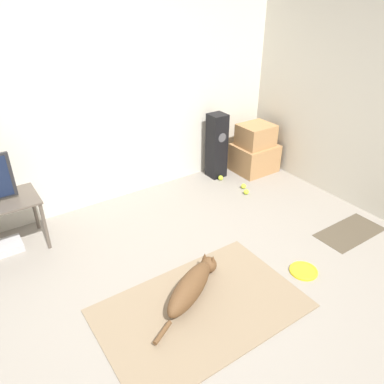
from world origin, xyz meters
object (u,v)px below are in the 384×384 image
(tennis_ball_by_boxes, at_px, (221,178))
(game_console, at_px, (4,248))
(floor_speaker, at_px, (217,146))
(tennis_ball_loose_on_carpet, at_px, (246,192))
(tennis_ball_near_speaker, at_px, (244,186))
(cardboard_box_lower, at_px, (254,158))
(cardboard_box_upper, at_px, (256,135))
(frisbee, at_px, (304,271))
(dog, at_px, (192,286))

(tennis_ball_by_boxes, xyz_separation_m, game_console, (-2.73, 0.01, 0.01))
(floor_speaker, height_order, tennis_ball_loose_on_carpet, floor_speaker)
(tennis_ball_near_speaker, relative_size, tennis_ball_loose_on_carpet, 1.00)
(floor_speaker, height_order, game_console, floor_speaker)
(cardboard_box_lower, distance_m, tennis_ball_loose_on_carpet, 0.74)
(cardboard_box_upper, relative_size, floor_speaker, 0.51)
(tennis_ball_by_boxes, bearing_deg, cardboard_box_lower, -1.83)
(tennis_ball_loose_on_carpet, bearing_deg, tennis_ball_near_speaker, 61.84)
(floor_speaker, height_order, tennis_ball_by_boxes, floor_speaker)
(tennis_ball_by_boxes, bearing_deg, floor_speaker, 78.34)
(tennis_ball_near_speaker, bearing_deg, tennis_ball_loose_on_carpet, -118.16)
(frisbee, relative_size, tennis_ball_loose_on_carpet, 3.95)
(tennis_ball_near_speaker, bearing_deg, frisbee, -111.17)
(game_console, bearing_deg, cardboard_box_upper, -0.56)
(dog, distance_m, tennis_ball_loose_on_carpet, 1.89)
(cardboard_box_lower, bearing_deg, tennis_ball_loose_on_carpet, -139.28)
(dog, relative_size, tennis_ball_by_boxes, 13.66)
(cardboard_box_upper, distance_m, tennis_ball_by_boxes, 0.75)
(dog, height_order, tennis_ball_near_speaker, dog)
(dog, relative_size, cardboard_box_upper, 2.02)
(dog, distance_m, game_console, 1.98)
(frisbee, distance_m, tennis_ball_loose_on_carpet, 1.49)
(dog, bearing_deg, floor_speaker, 47.68)
(dog, height_order, floor_speaker, floor_speaker)
(dog, height_order, cardboard_box_lower, cardboard_box_lower)
(frisbee, height_order, cardboard_box_upper, cardboard_box_upper)
(dog, height_order, frisbee, dog)
(floor_speaker, bearing_deg, tennis_ball_loose_on_carpet, -90.13)
(tennis_ball_by_boxes, bearing_deg, game_console, 179.82)
(cardboard_box_upper, xyz_separation_m, game_console, (-3.30, 0.03, -0.49))
(frisbee, bearing_deg, cardboard_box_lower, 60.25)
(tennis_ball_loose_on_carpet, relative_size, game_console, 0.19)
(floor_speaker, height_order, tennis_ball_near_speaker, floor_speaker)
(frisbee, height_order, tennis_ball_near_speaker, tennis_ball_near_speaker)
(tennis_ball_loose_on_carpet, height_order, game_console, game_console)
(cardboard_box_lower, xyz_separation_m, tennis_ball_by_boxes, (-0.58, 0.02, -0.16))
(tennis_ball_near_speaker, distance_m, tennis_ball_loose_on_carpet, 0.15)
(cardboard_box_upper, bearing_deg, game_console, 179.44)
(dog, xyz_separation_m, game_console, (-1.21, 1.57, -0.08))
(frisbee, distance_m, tennis_ball_by_boxes, 1.95)
(tennis_ball_by_boxes, distance_m, tennis_ball_loose_on_carpet, 0.49)
(frisbee, relative_size, tennis_ball_near_speaker, 3.95)
(floor_speaker, xyz_separation_m, game_console, (-2.77, -0.14, -0.40))
(cardboard_box_lower, distance_m, cardboard_box_upper, 0.34)
(cardboard_box_upper, relative_size, tennis_ball_loose_on_carpet, 6.77)
(cardboard_box_lower, bearing_deg, frisbee, -119.75)
(floor_speaker, xyz_separation_m, tennis_ball_by_boxes, (-0.03, -0.15, -0.40))
(dog, xyz_separation_m, tennis_ball_loose_on_carpet, (1.56, 1.07, -0.09))
(dog, relative_size, tennis_ball_loose_on_carpet, 13.66)
(tennis_ball_by_boxes, height_order, tennis_ball_near_speaker, same)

